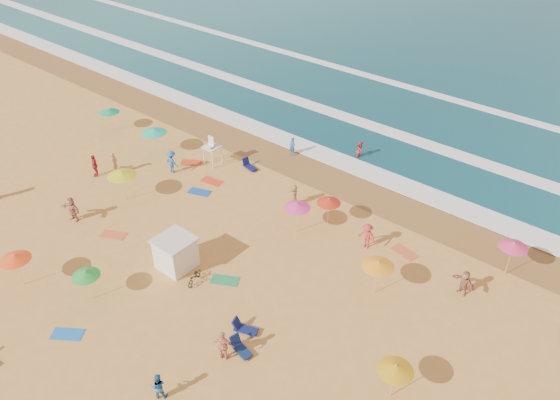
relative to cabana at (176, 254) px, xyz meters
The scene contains 11 objects.
ground 2.21m from the cabana, 92.76° to the left, with size 220.00×220.00×0.00m, color gold.
wet_sand 14.51m from the cabana, 90.38° to the left, with size 220.00×220.00×0.00m, color olive.
surf_foam 23.31m from the cabana, 90.23° to the left, with size 200.00×18.70×0.05m.
cabana is the anchor object (origin of this frame).
cabana_roof 1.06m from the cabana, ahead, with size 2.20×2.20×0.12m, color silver.
bicycle 2.02m from the cabana, ahead, with size 0.53×1.51×0.80m, color black.
lifeguard_stand 12.43m from the cabana, 124.89° to the left, with size 1.20×1.20×2.10m, color white, non-canonical shape.
beach_umbrellas 2.34m from the cabana, 87.00° to the left, with size 49.28×22.21×0.73m.
loungers 3.13m from the cabana, 36.55° to the right, with size 35.45×23.62×0.34m.
towels 2.13m from the cabana, 164.25° to the right, with size 28.06×25.28×0.03m.
beachgoers 4.90m from the cabana, 97.15° to the left, with size 37.42×27.85×2.14m.
Camera 1 is at (21.31, -17.70, 22.79)m, focal length 35.00 mm.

